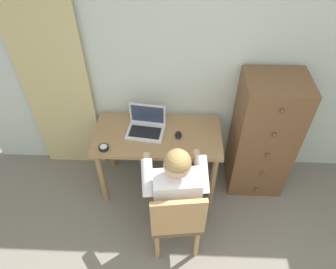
{
  "coord_description": "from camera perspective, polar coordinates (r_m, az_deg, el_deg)",
  "views": [
    {
      "loc": [
        -0.37,
        -0.25,
        2.78
      ],
      "look_at": [
        -0.44,
        1.74,
        0.82
      ],
      "focal_mm": 33.78,
      "sensor_mm": 36.0,
      "label": 1
    }
  ],
  "objects": [
    {
      "name": "chair",
      "position": [
        2.66,
        1.55,
        -14.73
      ],
      "size": [
        0.46,
        0.45,
        0.88
      ],
      "color": "brown",
      "rests_on": "ground_plane"
    },
    {
      "name": "computer_mouse",
      "position": [
        2.9,
        1.88,
        -0.1
      ],
      "size": [
        0.06,
        0.1,
        0.03
      ],
      "primitive_type": "ellipsoid",
      "rotation": [
        0.0,
        0.0,
        -0.0
      ],
      "color": "black",
      "rests_on": "desk"
    },
    {
      "name": "desk",
      "position": [
        3.01,
        -1.83,
        -1.51
      ],
      "size": [
        1.18,
        0.58,
        0.72
      ],
      "color": "#9E754C",
      "rests_on": "ground_plane"
    },
    {
      "name": "laptop",
      "position": [
        2.95,
        -3.98,
        1.59
      ],
      "size": [
        0.37,
        0.29,
        0.24
      ],
      "color": "silver",
      "rests_on": "desk"
    },
    {
      "name": "desk_clock",
      "position": [
        2.85,
        -11.52,
        -2.33
      ],
      "size": [
        0.09,
        0.09,
        0.03
      ],
      "color": "black",
      "rests_on": "desk"
    },
    {
      "name": "wall_back",
      "position": [
        2.91,
        9.3,
        12.2
      ],
      "size": [
        4.8,
        0.05,
        2.5
      ],
      "primitive_type": "cube",
      "color": "silver",
      "rests_on": "ground_plane"
    },
    {
      "name": "curtain_panel",
      "position": [
        3.13,
        -19.72,
        8.83
      ],
      "size": [
        0.64,
        0.03,
        2.16
      ],
      "primitive_type": "cube",
      "color": "#CCB77A",
      "rests_on": "ground_plane"
    },
    {
      "name": "dresser",
      "position": [
        3.15,
        16.73,
        -0.41
      ],
      "size": [
        0.55,
        0.48,
        1.3
      ],
      "color": "brown",
      "rests_on": "ground_plane"
    },
    {
      "name": "person_seated",
      "position": [
        2.61,
        1.27,
        -9.23
      ],
      "size": [
        0.57,
        0.61,
        1.2
      ],
      "color": "#4C4C4C",
      "rests_on": "ground_plane"
    }
  ]
}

